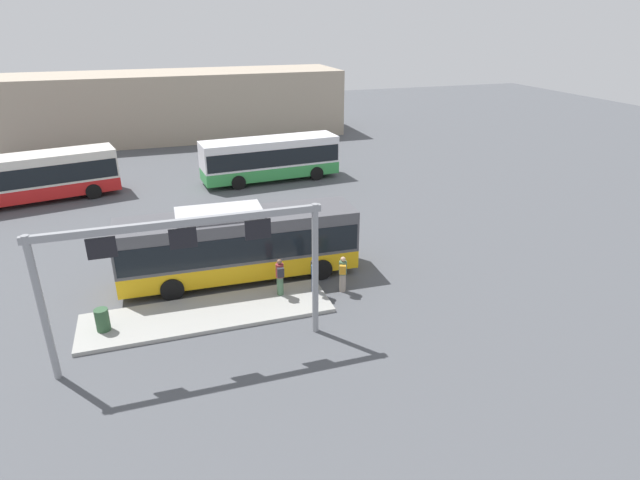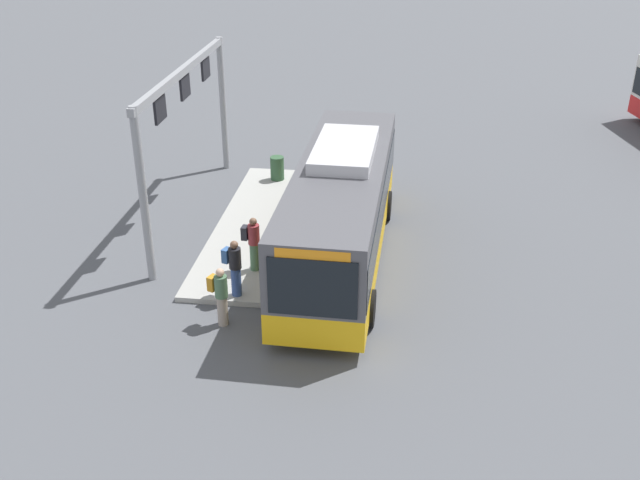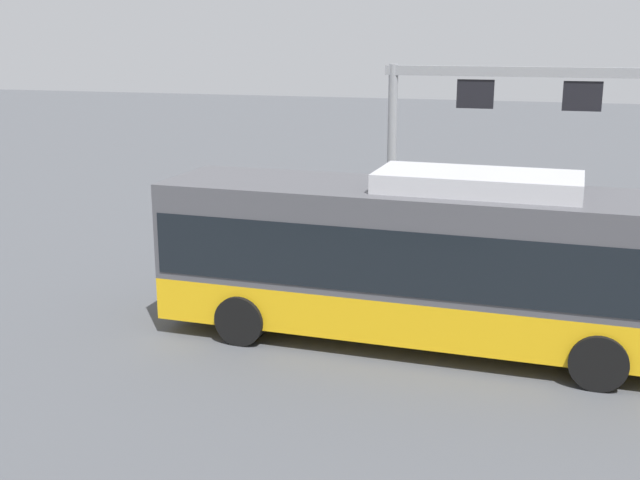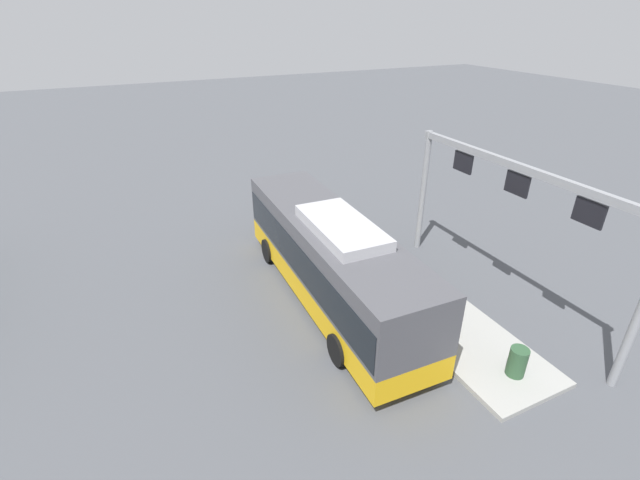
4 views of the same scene
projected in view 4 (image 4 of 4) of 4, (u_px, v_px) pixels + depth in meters
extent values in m
plane|color=#4C4F54|center=(330.00, 298.00, 16.31)|extent=(120.00, 120.00, 0.00)
cube|color=#9E9E99|center=(425.00, 304.00, 15.87)|extent=(10.00, 2.80, 0.16)
cube|color=#EAAD14|center=(330.00, 281.00, 15.95)|extent=(10.71, 2.78, 0.85)
cube|color=#4C4C51|center=(331.00, 247.00, 15.32)|extent=(10.71, 2.78, 1.90)
cube|color=black|center=(331.00, 252.00, 15.41)|extent=(10.50, 2.81, 1.20)
cube|color=black|center=(280.00, 197.00, 19.69)|extent=(0.10, 2.13, 1.50)
cube|color=#B7B7BC|center=(342.00, 227.00, 14.15)|extent=(3.77, 1.85, 0.36)
cube|color=orange|center=(279.00, 179.00, 19.25)|extent=(0.17, 1.75, 0.28)
cylinder|color=black|center=(268.00, 251.00, 18.50)|extent=(1.01, 0.33, 1.00)
cylinder|color=black|center=(321.00, 240.00, 19.37)|extent=(1.01, 0.33, 1.00)
cylinder|color=black|center=(338.00, 349.00, 13.11)|extent=(1.01, 0.33, 1.00)
cylinder|color=black|center=(406.00, 328.00, 13.98)|extent=(1.01, 0.33, 1.00)
cylinder|color=gray|center=(343.00, 231.00, 20.36)|extent=(0.36, 0.36, 0.85)
cylinder|color=#476B4C|center=(344.00, 216.00, 20.02)|extent=(0.44, 0.44, 0.60)
sphere|color=tan|center=(344.00, 208.00, 19.83)|extent=(0.22, 0.22, 0.22)
cube|color=#BF7F1E|center=(349.00, 215.00, 20.02)|extent=(0.33, 0.27, 0.40)
cylinder|color=#334C8C|center=(355.00, 239.00, 19.25)|extent=(0.36, 0.36, 0.85)
cylinder|color=black|center=(356.00, 224.00, 18.91)|extent=(0.43, 0.43, 0.60)
sphere|color=brown|center=(356.00, 215.00, 18.72)|extent=(0.22, 0.22, 0.22)
cube|color=#335993|center=(362.00, 223.00, 18.93)|extent=(0.32, 0.26, 0.40)
cylinder|color=#476B4C|center=(369.00, 255.00, 17.97)|extent=(0.30, 0.30, 0.85)
cylinder|color=maroon|center=(370.00, 240.00, 17.64)|extent=(0.37, 0.37, 0.60)
sphere|color=brown|center=(370.00, 230.00, 17.45)|extent=(0.22, 0.22, 0.22)
cube|color=#26262D|center=(376.00, 238.00, 17.70)|extent=(0.29, 0.20, 0.40)
cylinder|color=gray|center=(423.00, 192.00, 18.68)|extent=(0.24, 0.24, 5.20)
cube|color=gray|center=(521.00, 167.00, 13.90)|extent=(9.52, 0.20, 0.24)
cube|color=black|center=(589.00, 213.00, 12.14)|extent=(0.90, 0.08, 0.70)
cube|color=black|center=(517.00, 184.00, 14.15)|extent=(0.90, 0.08, 0.70)
cube|color=black|center=(463.00, 162.00, 16.16)|extent=(0.90, 0.08, 0.70)
cylinder|color=#2D5133|center=(517.00, 362.00, 12.50)|extent=(0.52, 0.52, 0.90)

